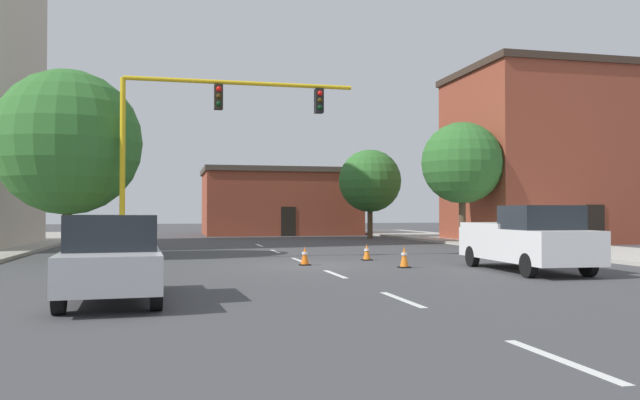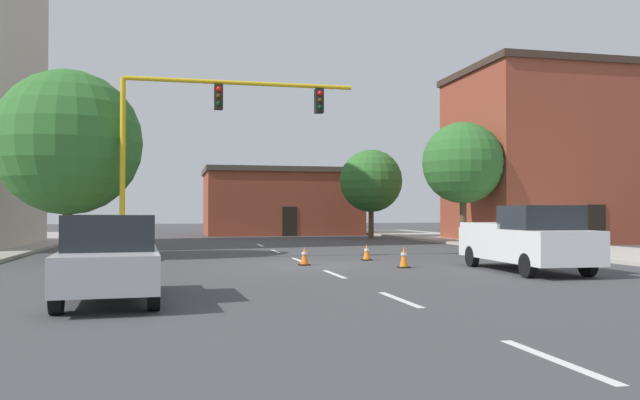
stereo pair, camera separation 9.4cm
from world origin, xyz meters
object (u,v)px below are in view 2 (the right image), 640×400
traffic_signal_gantry (158,199)px  sedan_silver_near_left (110,257)px  traffic_cone_roadside_c (304,256)px  pickup_truck_white (526,239)px  tree_right_far (371,181)px  traffic_cone_roadside_a (404,257)px  traffic_cone_roadside_b (367,252)px  tree_left_near (68,143)px  tree_right_mid (463,163)px

traffic_signal_gantry → sedan_silver_near_left: bearing=-93.4°
traffic_cone_roadside_c → pickup_truck_white: bearing=-31.4°
tree_right_far → traffic_cone_roadside_a: 23.24m
traffic_cone_roadside_a → traffic_cone_roadside_b: traffic_cone_roadside_a is taller
traffic_cone_roadside_b → traffic_cone_roadside_c: 3.18m
tree_left_near → traffic_cone_roadside_c: tree_left_near is taller
tree_right_mid → traffic_signal_gantry: bearing=-154.6°
pickup_truck_white → tree_right_mid: bearing=71.5°
tree_right_far → traffic_cone_roadside_a: tree_right_far is taller
tree_left_near → tree_right_mid: (19.33, 5.33, -0.07)m
traffic_signal_gantry → pickup_truck_white: size_ratio=1.75×
traffic_cone_roadside_c → tree_right_mid: bearing=44.6°
tree_right_far → sedan_silver_near_left: size_ratio=1.32×
sedan_silver_near_left → traffic_cone_roadside_b: size_ratio=7.55×
tree_right_mid → traffic_cone_roadside_b: size_ratio=10.99×
traffic_signal_gantry → tree_right_far: traffic_signal_gantry is taller
tree_right_far → traffic_signal_gantry: bearing=-128.4°
tree_right_far → tree_right_mid: 9.98m
tree_left_near → traffic_cone_roadside_c: 10.87m
traffic_cone_roadside_a → traffic_cone_roadside_b: bearing=93.9°
pickup_truck_white → traffic_cone_roadside_b: pickup_truck_white is taller
traffic_signal_gantry → tree_left_near: 4.69m
traffic_signal_gantry → traffic_cone_roadside_c: (4.90, -3.29, -1.97)m
tree_right_far → sedan_silver_near_left: 31.75m
tree_left_near → tree_right_mid: size_ratio=1.11×
traffic_cone_roadside_b → tree_left_near: bearing=161.0°
tree_right_far → tree_left_near: size_ratio=0.82×
tree_right_mid → traffic_cone_roadside_b: tree_right_mid is taller
traffic_cone_roadside_a → traffic_cone_roadside_c: (-2.93, 1.67, -0.03)m
sedan_silver_near_left → traffic_cone_roadside_c: 9.45m
tree_right_mid → traffic_cone_roadside_b: 12.99m
traffic_signal_gantry → pickup_truck_white: bearing=-32.5°
tree_right_far → tree_left_near: tree_left_near is taller
traffic_cone_roadside_b → traffic_signal_gantry: bearing=167.9°
tree_right_mid → traffic_cone_roadside_a: tree_right_mid is taller
traffic_cone_roadside_a → traffic_cone_roadside_c: 3.38m
tree_right_far → traffic_cone_roadside_b: size_ratio=9.98×
traffic_signal_gantry → traffic_cone_roadside_c: size_ratio=15.18×
traffic_signal_gantry → tree_right_mid: (15.85, 7.52, 2.18)m
traffic_cone_roadside_b → traffic_cone_roadside_a: bearing=-86.1°
traffic_signal_gantry → tree_left_near: bearing=147.9°
tree_right_far → traffic_cone_roadside_b: bearing=-107.9°
traffic_cone_roadside_b → pickup_truck_white: bearing=-57.9°
pickup_truck_white → traffic_cone_roadside_c: pickup_truck_white is taller
traffic_signal_gantry → tree_right_mid: bearing=25.4°
tree_left_near → sedan_silver_near_left: size_ratio=1.61×
traffic_signal_gantry → tree_left_near: size_ratio=1.30×
tree_right_far → traffic_cone_roadside_b: (-6.08, -18.87, -3.63)m
tree_right_far → traffic_cone_roadside_b: 20.15m
sedan_silver_near_left → traffic_cone_roadside_c: (5.56, 7.62, -0.58)m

